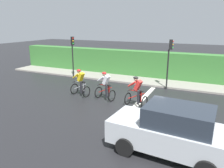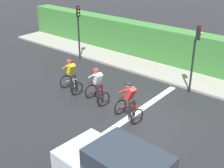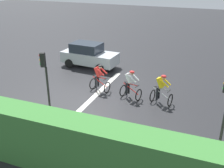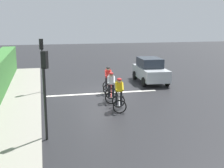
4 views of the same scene
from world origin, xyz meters
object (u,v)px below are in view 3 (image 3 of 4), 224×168
Objects in this scene: cyclist_lead at (161,90)px; cyclist_mid at (99,78)px; cyclist_second at (130,85)px; traffic_light_near_crossing at (45,77)px; car_silver at (89,55)px.

cyclist_lead and cyclist_mid have the same top height.
cyclist_lead is 1.72m from cyclist_second.
traffic_light_near_crossing is (3.63, -4.61, 1.43)m from cyclist_lead.
cyclist_mid is (-0.28, -2.01, 0.00)m from cyclist_second.
traffic_light_near_crossing is at bearing -12.63° from cyclist_mid.
traffic_light_near_crossing reaches higher than cyclist_lead.
cyclist_second is at bearing 48.38° from car_silver.
cyclist_second is 0.40× the size of car_silver.
car_silver is at bearing -131.62° from cyclist_second.
traffic_light_near_crossing is (3.64, -2.89, 1.43)m from cyclist_second.
cyclist_second is at bearing -90.17° from cyclist_lead.
car_silver reaches higher than cyclist_lead.
cyclist_lead is 0.50× the size of traffic_light_near_crossing.
cyclist_second is 2.03m from cyclist_mid.
cyclist_mid is 4.45m from car_silver.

